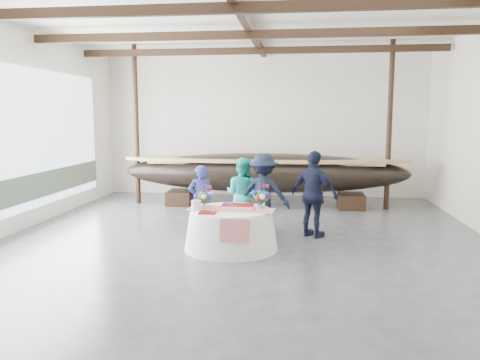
# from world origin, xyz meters

# --- Properties ---
(floor) EXTENTS (10.00, 12.00, 0.01)m
(floor) POSITION_xyz_m (0.00, 0.00, 0.00)
(floor) COLOR #3D3D42
(floor) RESTS_ON ground
(wall_back) EXTENTS (10.00, 0.02, 4.50)m
(wall_back) POSITION_xyz_m (0.00, 6.00, 2.25)
(wall_back) COLOR silver
(wall_back) RESTS_ON ground
(wall_front) EXTENTS (10.00, 0.02, 4.50)m
(wall_front) POSITION_xyz_m (0.00, -6.00, 2.25)
(wall_front) COLOR silver
(wall_front) RESTS_ON ground
(ceiling) EXTENTS (10.00, 12.00, 0.01)m
(ceiling) POSITION_xyz_m (0.00, 0.00, 4.50)
(ceiling) COLOR white
(ceiling) RESTS_ON wall_back
(pavilion_structure) EXTENTS (9.80, 11.76, 4.50)m
(pavilion_structure) POSITION_xyz_m (0.00, 0.73, 4.00)
(pavilion_structure) COLOR black
(pavilion_structure) RESTS_ON ground
(open_bay) EXTENTS (0.03, 7.00, 3.20)m
(open_bay) POSITION_xyz_m (-4.95, 1.00, 1.83)
(open_bay) COLOR silver
(open_bay) RESTS_ON ground
(longboat_display) EXTENTS (7.99, 1.60, 1.50)m
(longboat_display) POSITION_xyz_m (0.16, 4.12, 0.96)
(longboat_display) COLOR black
(longboat_display) RESTS_ON ground
(banquet_table) EXTENTS (1.78, 1.78, 0.76)m
(banquet_table) POSITION_xyz_m (-0.16, -0.22, 0.38)
(banquet_table) COLOR silver
(banquet_table) RESTS_ON ground
(tabletop_items) EXTENTS (1.69, 1.02, 0.40)m
(tabletop_items) POSITION_xyz_m (-0.21, -0.08, 0.91)
(tabletop_items) COLOR red
(tabletop_items) RESTS_ON banquet_table
(guest_woman_blue) EXTENTS (0.64, 0.56, 1.48)m
(guest_woman_blue) POSITION_xyz_m (-0.98, 0.88, 0.74)
(guest_woman_blue) COLOR navy
(guest_woman_blue) RESTS_ON ground
(guest_woman_teal) EXTENTS (0.95, 0.86, 1.62)m
(guest_woman_teal) POSITION_xyz_m (-0.12, 1.25, 0.81)
(guest_woman_teal) COLOR #22B4A8
(guest_woman_teal) RESTS_ON ground
(guest_man_left) EXTENTS (1.18, 0.75, 1.73)m
(guest_man_left) POSITION_xyz_m (0.36, 1.05, 0.87)
(guest_man_left) COLOR black
(guest_man_left) RESTS_ON ground
(guest_man_right) EXTENTS (1.13, 0.95, 1.81)m
(guest_man_right) POSITION_xyz_m (1.43, 0.85, 0.90)
(guest_man_right) COLOR black
(guest_man_right) RESTS_ON ground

